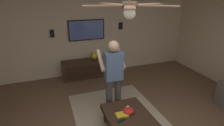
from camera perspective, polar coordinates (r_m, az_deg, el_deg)
The scene contains 14 objects.
wall_back_tv at distance 5.81m, azimuth -8.72°, elevation 9.15°, with size 0.10×7.29×2.66m, color #C6B299.
area_rug at distance 3.91m, azimuth 3.71°, elevation -18.68°, with size 2.99×1.82×0.01m, color tan.
coffee_table at distance 3.59m, azimuth 5.14°, elevation -17.02°, with size 1.00×0.80×0.40m.
media_console at distance 5.82m, azimuth -6.84°, elevation -1.60°, with size 0.45×1.70×0.55m.
tv at distance 5.72m, azimuth -7.92°, elevation 10.13°, with size 0.05×1.10×0.62m.
person_standing at distance 3.80m, azimuth 0.39°, elevation -3.39°, with size 0.54×0.54×1.64m.
bowl at distance 3.54m, azimuth 5.11°, elevation -14.56°, with size 0.21×0.21×0.09m, color red.
remote_white at distance 3.67m, azimuth 4.52°, elevation -13.79°, with size 0.15×0.04×0.02m, color white.
remote_black at distance 3.37m, azimuth 2.88°, elevation -17.40°, with size 0.15×0.04×0.02m, color black.
book at distance 3.48m, azimuth 3.06°, elevation -15.81°, with size 0.22×0.16×0.04m, color gold.
vase_round at distance 5.77m, azimuth -5.48°, elevation 2.32°, with size 0.22×0.22×0.22m, color gold.
wall_speaker_left at distance 6.05m, azimuth 2.69°, elevation 11.46°, with size 0.06×0.12×0.22m, color black.
wall_speaker_right at distance 5.62m, azimuth -18.18°, elevation 8.72°, with size 0.06×0.12×0.22m, color black.
ceiling_fan at distance 2.44m, azimuth 5.60°, elevation 16.83°, with size 1.16×1.19×0.46m.
Camera 1 is at (-2.20, 1.09, 2.51)m, focal length 29.36 mm.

